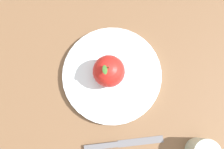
{
  "coord_description": "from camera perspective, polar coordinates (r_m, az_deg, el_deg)",
  "views": [
    {
      "loc": [
        0.08,
        0.06,
        0.69
      ],
      "look_at": [
        -0.01,
        -0.04,
        0.02
      ],
      "focal_mm": 41.13,
      "sensor_mm": 36.0,
      "label": 1
    }
  ],
  "objects": [
    {
      "name": "ground_plane",
      "position": [
        0.7,
        1.8,
        -3.43
      ],
      "size": [
        2.4,
        2.4,
        0.0
      ],
      "primitive_type": "plane",
      "color": "brown"
    },
    {
      "name": "knife",
      "position": [
        0.69,
        0.97,
        -15.26
      ],
      "size": [
        0.19,
        0.12,
        0.01
      ],
      "color": "#59595E",
      "rests_on": "ground_plane"
    },
    {
      "name": "apple",
      "position": [
        0.65,
        -0.78,
        0.68
      ],
      "size": [
        0.08,
        0.08,
        0.09
      ],
      "color": "#B21E19",
      "rests_on": "dinner_plate"
    },
    {
      "name": "dinner_plate",
      "position": [
        0.7,
        0.0,
        -0.15
      ],
      "size": [
        0.27,
        0.27,
        0.02
      ],
      "color": "silver",
      "rests_on": "ground_plane"
    }
  ]
}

